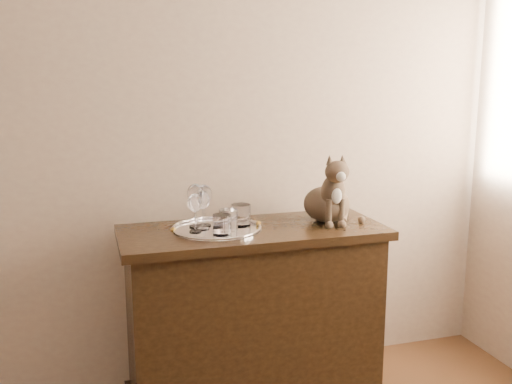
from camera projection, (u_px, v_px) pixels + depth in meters
wall_back at (108, 115)px, 2.61m from camera, size 4.00×0.10×2.70m
sideboard at (253, 316)px, 2.66m from camera, size 1.20×0.50×0.85m
tray at (217, 230)px, 2.54m from camera, size 0.40×0.40×0.01m
wine_glass_a at (195, 206)px, 2.55m from camera, size 0.07×0.07×0.20m
wine_glass_b at (204, 205)px, 2.57m from camera, size 0.07×0.07×0.19m
wine_glass_c at (195, 213)px, 2.47m from camera, size 0.06×0.06×0.17m
wine_glass_d at (203, 210)px, 2.52m from camera, size 0.07×0.07×0.17m
tumbler_a at (229, 220)px, 2.51m from camera, size 0.08×0.08×0.09m
tumbler_b at (222, 225)px, 2.43m from camera, size 0.08×0.08×0.09m
tumbler_c at (241, 215)px, 2.58m from camera, size 0.09×0.09×0.10m
cat at (327, 187)px, 2.68m from camera, size 0.35×0.33×0.33m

